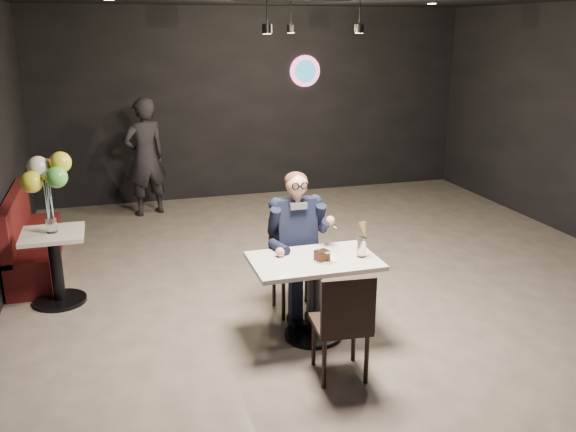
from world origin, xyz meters
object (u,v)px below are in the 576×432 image
object	(u,v)px
chair_near	(340,322)
side_table	(57,268)
main_table	(314,298)
booth_bench	(34,232)
seated_man	(296,242)
balloon_vase	(51,225)
sundae_glass	(361,247)
passerby	(145,157)
chair_far	(295,267)

from	to	relation	value
chair_near	side_table	xyz separation A→B (m)	(-2.24, 2.05, -0.09)
main_table	booth_bench	xyz separation A→B (m)	(-2.54, 2.41, 0.08)
booth_bench	side_table	distance (m)	1.05
seated_man	balloon_vase	world-z (taller)	seated_man
seated_man	side_table	xyz separation A→B (m)	(-2.24, 0.86, -0.35)
chair_near	sundae_glass	bearing A→B (deg)	59.75
seated_man	main_table	bearing A→B (deg)	-90.00
seated_man	booth_bench	size ratio (longest dim) A/B	0.80
balloon_vase	chair_near	bearing A→B (deg)	-42.57
sundae_glass	booth_bench	world-z (taller)	sundae_glass
booth_bench	balloon_vase	bearing A→B (deg)	-73.30
balloon_vase	seated_man	bearing A→B (deg)	-20.96
booth_bench	balloon_vase	distance (m)	1.11
booth_bench	passerby	size ratio (longest dim) A/B	1.05
main_table	seated_man	distance (m)	0.65
chair_far	passerby	size ratio (longest dim) A/B	0.53
main_table	passerby	world-z (taller)	passerby
sundae_glass	balloon_vase	world-z (taller)	sundae_glass
chair_far	side_table	world-z (taller)	chair_far
seated_man	passerby	distance (m)	3.93
main_table	side_table	xyz separation A→B (m)	(-2.24, 1.41, -0.00)
sundae_glass	passerby	size ratio (longest dim) A/B	0.10
seated_man	sundae_glass	world-z (taller)	seated_man
seated_man	side_table	world-z (taller)	seated_man
chair_near	passerby	bearing A→B (deg)	108.18
chair_near	booth_bench	xyz separation A→B (m)	(-2.54, 3.05, -0.01)
booth_bench	side_table	xyz separation A→B (m)	(0.30, -1.00, -0.08)
seated_man	booth_bench	bearing A→B (deg)	143.80
sundae_glass	balloon_vase	bearing A→B (deg)	150.91
chair_far	balloon_vase	distance (m)	2.42
seated_man	chair_far	bearing A→B (deg)	90.00
balloon_vase	passerby	world-z (taller)	passerby
chair_near	seated_man	world-z (taller)	seated_man
sundae_glass	main_table	bearing A→B (deg)	170.75
main_table	sundae_glass	distance (m)	0.62
chair_near	balloon_vase	world-z (taller)	chair_near
balloon_vase	passerby	xyz separation A→B (m)	(1.09, 2.90, 0.04)
sundae_glass	side_table	size ratio (longest dim) A/B	0.24
sundae_glass	balloon_vase	distance (m)	3.03
side_table	balloon_vase	world-z (taller)	balloon_vase
main_table	chair_near	size ratio (longest dim) A/B	1.20
main_table	side_table	world-z (taller)	main_table
passerby	chair_far	bearing A→B (deg)	86.50
main_table	chair_near	world-z (taller)	chair_near
chair_near	balloon_vase	distance (m)	3.06
main_table	passerby	size ratio (longest dim) A/B	0.64
side_table	passerby	bearing A→B (deg)	69.35
chair_far	sundae_glass	distance (m)	0.83
sundae_glass	passerby	world-z (taller)	passerby
side_table	balloon_vase	xyz separation A→B (m)	(0.00, 0.00, 0.45)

